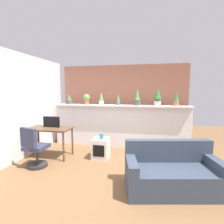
% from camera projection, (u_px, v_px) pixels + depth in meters
% --- Properties ---
extents(ground_plane, '(12.00, 12.00, 0.00)m').
position_uv_depth(ground_plane, '(103.00, 178.00, 3.46)').
color(ground_plane, brown).
extents(divider_wall, '(4.03, 0.16, 1.23)m').
position_uv_depth(divider_wall, '(120.00, 127.00, 5.33)').
color(divider_wall, silver).
rests_on(divider_wall, ground).
extents(plant_shelf, '(4.03, 0.33, 0.04)m').
position_uv_depth(plant_shelf, '(120.00, 106.00, 5.21)').
color(plant_shelf, silver).
rests_on(plant_shelf, divider_wall).
extents(brick_wall_behind, '(4.03, 0.10, 2.50)m').
position_uv_depth(brick_wall_behind, '(123.00, 104.00, 5.83)').
color(brick_wall_behind, '#935B47').
rests_on(brick_wall_behind, ground).
extents(side_wall_left, '(0.12, 4.40, 2.60)m').
position_uv_depth(side_wall_left, '(13.00, 107.00, 4.15)').
color(side_wall_left, silver).
rests_on(side_wall_left, ground).
extents(potted_plant_0, '(0.18, 0.18, 0.29)m').
position_uv_depth(potted_plant_0, '(69.00, 100.00, 5.53)').
color(potted_plant_0, '#4C4C51').
rests_on(potted_plant_0, plant_shelf).
extents(potted_plant_1, '(0.20, 0.20, 0.31)m').
position_uv_depth(potted_plant_1, '(87.00, 98.00, 5.42)').
color(potted_plant_1, '#C66B42').
rests_on(potted_plant_1, plant_shelf).
extents(potted_plant_2, '(0.15, 0.15, 0.39)m').
position_uv_depth(potted_plant_2, '(101.00, 99.00, 5.32)').
color(potted_plant_2, silver).
rests_on(potted_plant_2, plant_shelf).
extents(potted_plant_3, '(0.12, 0.12, 0.32)m').
position_uv_depth(potted_plant_3, '(118.00, 100.00, 5.19)').
color(potted_plant_3, '#386B84').
rests_on(potted_plant_3, plant_shelf).
extents(potted_plant_4, '(0.18, 0.18, 0.50)m').
position_uv_depth(potted_plant_4, '(137.00, 98.00, 5.08)').
color(potted_plant_4, '#4C4C51').
rests_on(potted_plant_4, plant_shelf).
extents(potted_plant_5, '(0.20, 0.20, 0.51)m').
position_uv_depth(potted_plant_5, '(158.00, 97.00, 4.93)').
color(potted_plant_5, silver).
rests_on(potted_plant_5, plant_shelf).
extents(potted_plant_6, '(0.13, 0.13, 0.40)m').
position_uv_depth(potted_plant_6, '(177.00, 98.00, 4.89)').
color(potted_plant_6, '#C66B42').
rests_on(potted_plant_6, plant_shelf).
extents(desk, '(1.10, 0.60, 0.75)m').
position_uv_depth(desk, '(50.00, 131.00, 4.51)').
color(desk, brown).
rests_on(desk, ground).
extents(tv_monitor, '(0.45, 0.04, 0.28)m').
position_uv_depth(tv_monitor, '(51.00, 122.00, 4.56)').
color(tv_monitor, black).
rests_on(tv_monitor, desk).
extents(office_chair, '(0.50, 0.50, 0.91)m').
position_uv_depth(office_chair, '(34.00, 150.00, 3.88)').
color(office_chair, '#262628').
rests_on(office_chair, ground).
extents(side_cube_shelf, '(0.40, 0.41, 0.50)m').
position_uv_depth(side_cube_shelf, '(101.00, 148.00, 4.44)').
color(side_cube_shelf, silver).
rests_on(side_cube_shelf, ground).
extents(vase_on_shelf, '(0.11, 0.11, 0.14)m').
position_uv_depth(vase_on_shelf, '(102.00, 136.00, 4.36)').
color(vase_on_shelf, teal).
rests_on(vase_on_shelf, side_cube_shelf).
extents(couch, '(1.68, 1.06, 0.80)m').
position_uv_depth(couch, '(172.00, 173.00, 3.03)').
color(couch, '#333D4C').
rests_on(couch, ground).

